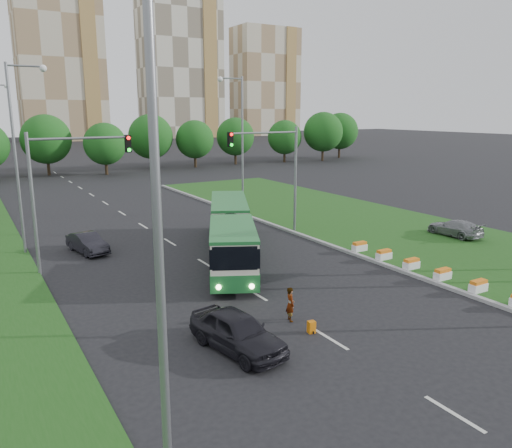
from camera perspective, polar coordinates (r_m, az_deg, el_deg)
ground at (r=27.21m, az=5.44°, el=-6.81°), size 360.00×360.00×0.00m
grass_median at (r=41.20m, az=13.57°, el=-0.24°), size 14.00×60.00×0.15m
median_kerb at (r=36.79m, az=5.76°, el=-1.47°), size 0.30×60.00×0.18m
lane_markings at (r=43.40m, az=-13.61°, el=0.31°), size 0.20×100.00×0.01m
flower_planters at (r=29.73m, az=18.91°, el=-4.84°), size 1.10×11.50×0.60m
traffic_mast_median at (r=36.78m, az=2.47°, el=6.91°), size 5.76×0.32×8.00m
traffic_mast_left at (r=30.27m, az=-21.30°, el=4.80°), size 5.76×0.32×8.00m
street_lamps at (r=33.13m, az=-8.96°, el=7.26°), size 36.00×60.00×12.00m
tree_line at (r=79.87m, az=-12.35°, el=9.17°), size 120.00×8.00×9.00m
apartment_tower_ceast at (r=174.03m, az=-21.51°, el=17.15°), size 25.00×15.00×50.00m
apartment_tower_east at (r=185.09m, az=-8.64°, el=17.08°), size 27.00×15.00×47.00m
midrise_east at (r=200.77m, az=1.05°, el=15.87°), size 24.00×14.00×40.00m
articulated_bus at (r=31.78m, az=-3.50°, el=-0.91°), size 2.46×15.76×2.60m
car_left_near at (r=19.72m, az=-2.16°, el=-12.18°), size 2.62×4.79×1.55m
car_left_far at (r=34.54m, az=-18.70°, el=-2.07°), size 2.15×4.14×1.30m
car_median at (r=39.33m, az=21.78°, el=-0.40°), size 1.73×4.20×1.22m
pedestrian at (r=22.32m, az=3.95°, el=-9.13°), size 0.51×0.65×1.56m
shopping_trolley at (r=21.45m, az=6.36°, el=-11.63°), size 0.30×0.32×0.52m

